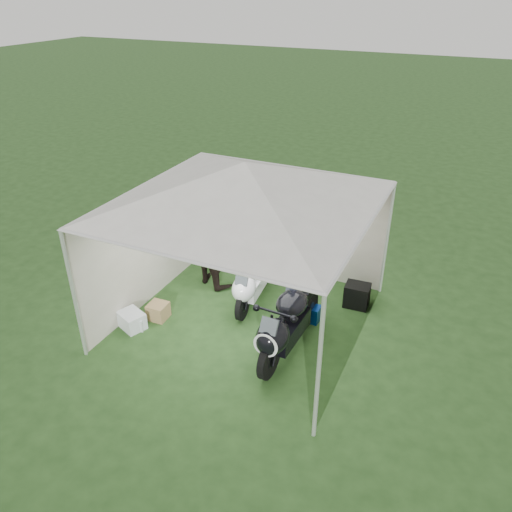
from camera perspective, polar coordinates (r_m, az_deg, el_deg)
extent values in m
plane|color=#1F3B17|center=(9.23, -1.10, -7.26)|extent=(80.00, 80.00, 0.00)
cylinder|color=silver|center=(8.28, -20.07, -4.34)|extent=(0.06, 0.06, 2.30)
cylinder|color=silver|center=(6.49, 7.17, -12.89)|extent=(0.06, 0.06, 2.30)
cylinder|color=silver|center=(11.04, -5.96, 5.86)|extent=(0.06, 0.06, 2.30)
cylinder|color=silver|center=(9.77, 14.73, 1.80)|extent=(0.06, 0.06, 2.30)
cube|color=beige|center=(10.23, 3.77, 4.02)|extent=(4.00, 0.02, 2.30)
cube|color=beige|center=(9.55, -12.01, 1.50)|extent=(0.02, 4.00, 2.30)
cube|color=beige|center=(8.05, 11.76, -4.06)|extent=(0.02, 4.00, 2.30)
pyramid|color=silver|center=(7.96, -1.28, 8.33)|extent=(5.66, 5.66, 0.70)
cube|color=#99A5B7|center=(10.61, -4.55, 9.00)|extent=(0.22, 0.02, 0.28)
cube|color=#99A5B7|center=(10.45, -2.86, 8.74)|extent=(0.22, 0.02, 0.28)
cube|color=#99A5B7|center=(10.30, -1.11, 8.46)|extent=(0.22, 0.01, 0.28)
cube|color=#99A5B7|center=(10.16, 0.68, 8.17)|extent=(0.22, 0.01, 0.28)
cube|color=#99A5B7|center=(10.71, -4.49, 7.49)|extent=(0.22, 0.02, 0.28)
cube|color=#99A5B7|center=(10.55, -2.82, 7.21)|extent=(0.22, 0.01, 0.28)
cube|color=#99A5B7|center=(10.41, -1.10, 6.92)|extent=(0.22, 0.02, 0.28)
cube|color=#99A5B7|center=(10.27, 0.67, 6.61)|extent=(0.22, 0.01, 0.28)
cylinder|color=#D8590C|center=(9.83, 4.95, 7.97)|extent=(3.20, 0.02, 0.02)
cylinder|color=black|center=(9.11, -1.56, -5.63)|extent=(0.16, 0.58, 0.57)
cylinder|color=black|center=(10.17, 1.04, -1.61)|extent=(0.20, 0.58, 0.57)
cube|color=white|center=(9.55, -0.28, -3.27)|extent=(0.42, 0.93, 0.28)
ellipsoid|color=white|center=(9.01, -1.38, -3.72)|extent=(0.49, 0.61, 0.47)
ellipsoid|color=white|center=(9.43, -0.10, -1.03)|extent=(0.48, 0.63, 0.33)
cube|color=black|center=(9.77, 0.63, -0.26)|extent=(0.31, 0.59, 0.13)
cube|color=white|center=(10.00, 1.20, 0.94)|extent=(0.24, 0.31, 0.17)
cube|color=black|center=(9.77, 0.45, -1.35)|extent=(0.15, 0.53, 0.09)
cube|color=#3F474C|center=(8.79, -1.65, -2.74)|extent=(0.24, 0.16, 0.20)
cylinder|color=black|center=(7.87, 1.51, -11.67)|extent=(0.14, 0.67, 0.66)
cylinder|color=black|center=(9.00, 5.86, -5.89)|extent=(0.19, 0.67, 0.66)
cube|color=black|center=(8.32, 3.71, -8.31)|extent=(0.42, 1.07, 0.33)
ellipsoid|color=black|center=(7.72, 1.91, -9.19)|extent=(0.52, 0.68, 0.55)
ellipsoid|color=black|center=(8.15, 4.13, -5.41)|extent=(0.51, 0.70, 0.39)
cube|color=black|center=(8.53, 5.31, -4.27)|extent=(0.31, 0.68, 0.16)
cube|color=black|center=(8.77, 6.26, -2.62)|extent=(0.26, 0.34, 0.20)
cube|color=maroon|center=(8.55, 4.97, -5.70)|extent=(0.13, 0.61, 0.11)
cube|color=#3F474C|center=(7.45, 1.50, -8.01)|extent=(0.27, 0.17, 0.23)
cylinder|color=white|center=(7.55, 1.10, -10.21)|extent=(0.40, 0.04, 0.40)
cube|color=#0E3DB2|center=(9.19, 6.07, -6.46)|extent=(0.41, 0.27, 0.30)
imported|color=black|center=(9.89, -5.00, 2.03)|extent=(1.18, 1.07, 1.98)
imported|color=slate|center=(8.58, 4.43, -2.58)|extent=(0.47, 0.71, 1.95)
cube|color=black|center=(9.67, 11.46, -4.42)|extent=(0.48, 0.39, 0.46)
cube|color=silver|center=(9.22, -14.01, -7.13)|extent=(0.56, 0.50, 0.30)
cube|color=#93764A|center=(9.36, -11.11, -6.19)|extent=(0.35, 0.35, 0.30)
cube|color=silver|center=(9.22, -13.60, -7.39)|extent=(0.39, 0.36, 0.23)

